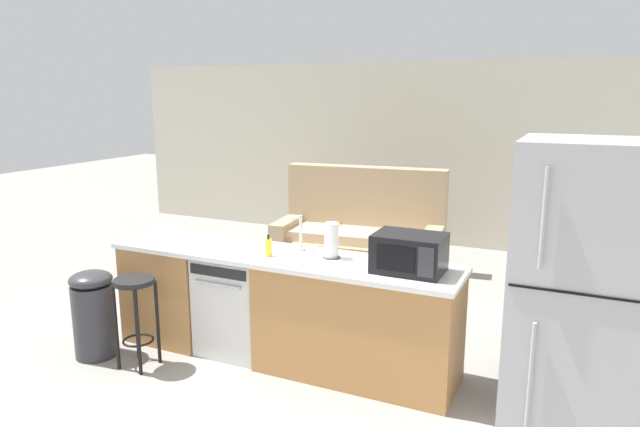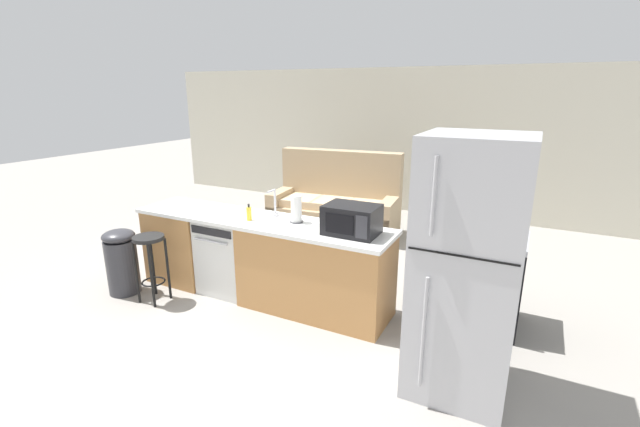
{
  "view_description": "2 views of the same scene",
  "coord_description": "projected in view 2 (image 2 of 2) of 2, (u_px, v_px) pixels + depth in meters",
  "views": [
    {
      "loc": [
        2.31,
        -3.86,
        2.18
      ],
      "look_at": [
        0.26,
        0.53,
        1.14
      ],
      "focal_mm": 32.0,
      "sensor_mm": 36.0,
      "label": 1
    },
    {
      "loc": [
        2.7,
        -3.55,
        2.21
      ],
      "look_at": [
        0.67,
        0.41,
        0.92
      ],
      "focal_mm": 24.0,
      "sensor_mm": 36.0,
      "label": 2
    }
  ],
  "objects": [
    {
      "name": "kettle",
      "position": [
        504.0,
        232.0,
        3.82
      ],
      "size": [
        0.21,
        0.17,
        0.19
      ],
      "color": "black",
      "rests_on": "stove_range"
    },
    {
      "name": "bar_stool",
      "position": [
        150.0,
        254.0,
        4.52
      ],
      "size": [
        0.32,
        0.32,
        0.74
      ],
      "color": "black",
      "rests_on": "ground_plane"
    },
    {
      "name": "dishwasher",
      "position": [
        231.0,
        255.0,
        4.82
      ],
      "size": [
        0.58,
        0.61,
        0.84
      ],
      "color": "silver",
      "rests_on": "ground_plane"
    },
    {
      "name": "ground_plane",
      "position": [
        250.0,
        293.0,
        4.83
      ],
      "size": [
        24.0,
        24.0,
        0.0
      ],
      "primitive_type": "plane",
      "color": "gray"
    },
    {
      "name": "stove_range",
      "position": [
        480.0,
        278.0,
        4.15
      ],
      "size": [
        0.76,
        0.68,
        0.9
      ],
      "color": "black",
      "rests_on": "ground_plane"
    },
    {
      "name": "sink_faucet",
      "position": [
        274.0,
        205.0,
        4.56
      ],
      "size": [
        0.07,
        0.18,
        0.3
      ],
      "color": "silver",
      "rests_on": "kitchen_counter"
    },
    {
      "name": "refrigerator",
      "position": [
        467.0,
        270.0,
        3.07
      ],
      "size": [
        0.72,
        0.73,
        1.94
      ],
      "color": "#B7B7BC",
      "rests_on": "ground_plane"
    },
    {
      "name": "trash_bin",
      "position": [
        122.0,
        261.0,
        4.76
      ],
      "size": [
        0.35,
        0.35,
        0.74
      ],
      "color": "#333338",
      "rests_on": "ground_plane"
    },
    {
      "name": "paper_towel_roll",
      "position": [
        296.0,
        209.0,
        4.36
      ],
      "size": [
        0.14,
        0.14,
        0.28
      ],
      "color": "#4C4C51",
      "rests_on": "kitchen_counter"
    },
    {
      "name": "kitchen_counter",
      "position": [
        267.0,
        262.0,
        4.61
      ],
      "size": [
        2.94,
        0.66,
        0.9
      ],
      "color": "#B77F47",
      "rests_on": "ground_plane"
    },
    {
      "name": "microwave",
      "position": [
        352.0,
        220.0,
        4.01
      ],
      "size": [
        0.5,
        0.37,
        0.28
      ],
      "color": "black",
      "rests_on": "kitchen_counter"
    },
    {
      "name": "wall_back",
      "position": [
        395.0,
        141.0,
        7.93
      ],
      "size": [
        10.0,
        0.06,
        2.6
      ],
      "color": "beige",
      "rests_on": "ground_plane"
    },
    {
      "name": "couch",
      "position": [
        336.0,
        206.0,
        6.94
      ],
      "size": [
        2.08,
        1.1,
        1.27
      ],
      "color": "tan",
      "rests_on": "ground_plane"
    },
    {
      "name": "soap_bottle",
      "position": [
        249.0,
        214.0,
        4.44
      ],
      "size": [
        0.06,
        0.06,
        0.18
      ],
      "color": "yellow",
      "rests_on": "kitchen_counter"
    }
  ]
}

